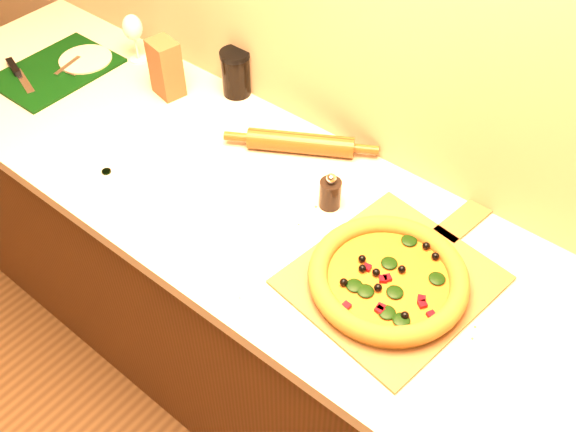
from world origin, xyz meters
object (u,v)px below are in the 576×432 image
object	(u,v)px
rolling_pin	(301,143)
dark_jar	(236,73)
pepper_grinder	(330,193)
pizza_peel	(396,276)
pizza	(388,278)
cutting_board	(55,71)
wine_glass	(133,29)
side_plate	(86,60)

from	to	relation	value
rolling_pin	dark_jar	bearing A→B (deg)	164.00
pepper_grinder	rolling_pin	distance (m)	0.22
pizza_peel	pizza	distance (m)	0.05
cutting_board	wine_glass	bearing A→B (deg)	54.75
side_plate	wine_glass	bearing A→B (deg)	45.35
pizza	cutting_board	xyz separation A→B (m)	(-1.28, 0.06, -0.03)
dark_jar	side_plate	bearing A→B (deg)	-159.37
rolling_pin	cutting_board	bearing A→B (deg)	-167.31
pizza_peel	pizza	world-z (taller)	pizza
pizza	cutting_board	distance (m)	1.29
pizza_peel	rolling_pin	bearing A→B (deg)	162.79
pizza_peel	side_plate	bearing A→B (deg)	-177.31
pepper_grinder	rolling_pin	xyz separation A→B (m)	(-0.19, 0.12, -0.01)
cutting_board	rolling_pin	xyz separation A→B (m)	(0.84, 0.19, 0.02)
pizza_peel	pizza	xyz separation A→B (m)	(-0.00, -0.04, 0.03)
wine_glass	rolling_pin	bearing A→B (deg)	-2.13
cutting_board	dark_jar	size ratio (longest dim) A/B	2.54
pizza_peel	wine_glass	distance (m)	1.16
pepper_grinder	dark_jar	distance (m)	0.55
dark_jar	side_plate	distance (m)	0.53
wine_glass	dark_jar	distance (m)	0.38
dark_jar	cutting_board	bearing A→B (deg)	-151.78
pizza	dark_jar	xyz separation A→B (m)	(-0.76, 0.34, 0.04)
cutting_board	side_plate	world-z (taller)	cutting_board
wine_glass	side_plate	xyz separation A→B (m)	(-0.12, -0.12, -0.10)
pepper_grinder	pizza	bearing A→B (deg)	-26.65
pizza	cutting_board	world-z (taller)	pizza
pizza_peel	wine_glass	xyz separation A→B (m)	(-1.13, 0.23, 0.11)
cutting_board	dark_jar	distance (m)	0.60
wine_glass	dark_jar	xyz separation A→B (m)	(0.37, 0.07, -0.04)
cutting_board	wine_glass	size ratio (longest dim) A/B	2.31
pizza_peel	dark_jar	world-z (taller)	dark_jar
pizza_peel	rolling_pin	world-z (taller)	rolling_pin
pizza	pepper_grinder	distance (m)	0.29
cutting_board	rolling_pin	size ratio (longest dim) A/B	0.96
pizza	wine_glass	bearing A→B (deg)	166.55
pizza	side_plate	xyz separation A→B (m)	(-1.25, 0.15, -0.02)
rolling_pin	side_plate	world-z (taller)	rolling_pin
dark_jar	side_plate	world-z (taller)	dark_jar
pizza_peel	side_plate	distance (m)	1.26
cutting_board	wine_glass	xyz separation A→B (m)	(0.15, 0.22, 0.11)
pepper_grinder	cutting_board	bearing A→B (deg)	-175.98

